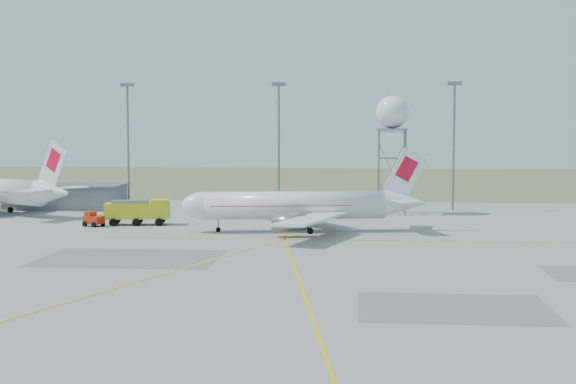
# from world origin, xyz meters

# --- Properties ---
(ground) EXTENTS (400.00, 400.00, 0.00)m
(ground) POSITION_xyz_m (0.00, 0.00, 0.00)
(ground) COLOR #A3A29D
(ground) RESTS_ON ground
(grass_strip) EXTENTS (400.00, 120.00, 0.03)m
(grass_strip) POSITION_xyz_m (0.00, 140.00, 0.01)
(grass_strip) COLOR #566638
(grass_strip) RESTS_ON ground
(building_grey) EXTENTS (19.00, 10.00, 3.90)m
(building_grey) POSITION_xyz_m (-45.00, 64.00, 1.97)
(building_grey) COLOR gray
(building_grey) RESTS_ON ground
(mast_a) EXTENTS (2.20, 0.50, 20.50)m
(mast_a) POSITION_xyz_m (-35.00, 66.00, 12.07)
(mast_a) COLOR slate
(mast_a) RESTS_ON ground
(mast_b) EXTENTS (2.20, 0.50, 20.50)m
(mast_b) POSITION_xyz_m (-10.00, 66.00, 12.07)
(mast_b) COLOR slate
(mast_b) RESTS_ON ground
(mast_c) EXTENTS (2.20, 0.50, 20.50)m
(mast_c) POSITION_xyz_m (18.00, 66.00, 12.07)
(mast_c) COLOR slate
(mast_c) RESTS_ON ground
(airliner_main) EXTENTS (31.24, 30.10, 10.64)m
(airliner_main) POSITION_xyz_m (-4.57, 37.44, 3.26)
(airliner_main) COLOR white
(airliner_main) RESTS_ON ground
(radar_tower) EXTENTS (4.98, 4.98, 18.03)m
(radar_tower) POSITION_xyz_m (7.98, 59.65, 10.12)
(radar_tower) COLOR slate
(radar_tower) RESTS_ON ground
(fire_truck) EXTENTS (8.92, 4.39, 3.44)m
(fire_truck) POSITION_xyz_m (-26.71, 42.54, 1.65)
(fire_truck) COLOR gold
(fire_truck) RESTS_ON ground
(baggage_tug) EXTENTS (2.95, 2.77, 1.95)m
(baggage_tug) POSITION_xyz_m (-32.39, 40.36, 0.74)
(baggage_tug) COLOR #B3260C
(baggage_tug) RESTS_ON ground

